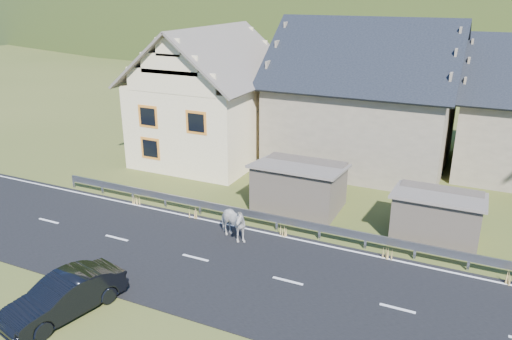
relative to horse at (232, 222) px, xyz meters
The scene contains 12 objects.
ground 4.07m from the horse, 30.92° to the right, with size 160.00×160.00×0.00m, color #374517.
road 4.07m from the horse, 30.92° to the right, with size 60.00×7.00×0.04m, color black.
lane_markings 4.06m from the horse, 30.92° to the right, with size 60.00×6.60×0.01m, color silver.
guardrail 3.80m from the horse, 25.54° to the left, with size 28.10×0.09×0.75m.
shed_left 4.68m from the horse, 72.32° to the left, with size 4.30×3.30×2.40m, color brown.
shed_right 8.85m from the horse, 26.52° to the left, with size 3.80×2.90×2.20m, color brown.
house_cream 12.44m from the horse, 123.50° to the left, with size 7.80×9.80×8.30m.
house_stone_a 13.71m from the horse, 79.42° to the left, with size 10.80×9.80×8.90m.
mountain 179.37m from the horse, 87.29° to the left, with size 440.00×280.00×260.00m, color #1E3210.
conifer_patch 119.75m from the horse, 115.54° to the left, with size 76.00×50.00×28.00m, color black.
horse is the anchor object (origin of this frame).
car 7.44m from the horse, 110.37° to the right, with size 1.43×4.11×1.36m, color black.
Camera 1 is at (5.69, -14.96, 10.24)m, focal length 35.00 mm.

